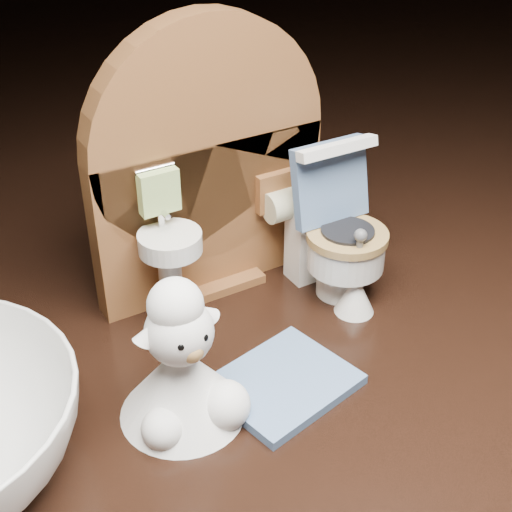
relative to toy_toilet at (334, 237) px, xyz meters
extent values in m
cube|color=black|center=(-0.06, -0.03, -0.08)|extent=(2.50, 2.50, 0.10)
cube|color=brown|center=(-0.06, 0.04, 0.01)|extent=(0.13, 0.02, 0.09)
cylinder|color=brown|center=(-0.06, 0.04, 0.05)|extent=(0.13, 0.02, 0.13)
cube|color=brown|center=(-0.06, 0.04, -0.03)|extent=(0.05, 0.04, 0.01)
cylinder|color=white|center=(-0.09, 0.02, -0.01)|extent=(0.01, 0.01, 0.04)
cylinder|color=white|center=(-0.09, 0.02, 0.02)|extent=(0.03, 0.03, 0.01)
cylinder|color=silver|center=(-0.09, 0.03, 0.03)|extent=(0.00, 0.00, 0.01)
cube|color=#A9CA70|center=(-0.09, 0.03, 0.04)|extent=(0.02, 0.01, 0.02)
cube|color=brown|center=(-0.02, 0.03, 0.02)|extent=(0.02, 0.01, 0.02)
cylinder|color=beige|center=(-0.02, 0.02, 0.01)|extent=(0.02, 0.02, 0.02)
cylinder|color=white|center=(0.00, -0.01, -0.02)|extent=(0.03, 0.03, 0.02)
cylinder|color=white|center=(0.00, -0.01, 0.00)|extent=(0.04, 0.04, 0.02)
cylinder|color=#A17A42|center=(0.00, -0.01, 0.01)|extent=(0.04, 0.04, 0.00)
cube|color=white|center=(0.00, 0.01, -0.01)|extent=(0.03, 0.02, 0.05)
cube|color=#54729E|center=(0.00, 0.01, 0.03)|extent=(0.04, 0.02, 0.04)
cube|color=white|center=(0.00, 0.00, 0.05)|extent=(0.05, 0.01, 0.01)
cylinder|color=#87A53E|center=(0.01, 0.01, 0.03)|extent=(0.01, 0.01, 0.01)
cube|color=#54729E|center=(-0.07, -0.06, -0.03)|extent=(0.07, 0.06, 0.00)
cone|color=white|center=(0.00, -0.03, -0.02)|extent=(0.02, 0.02, 0.02)
cylinder|color=#59595B|center=(0.00, -0.03, 0.00)|extent=(0.00, 0.00, 0.03)
sphere|color=#59595B|center=(0.00, -0.03, 0.02)|extent=(0.01, 0.01, 0.01)
cone|color=white|center=(-0.11, -0.05, -0.01)|extent=(0.06, 0.06, 0.04)
sphere|color=white|center=(-0.10, -0.06, -0.02)|extent=(0.02, 0.02, 0.02)
sphere|color=white|center=(-0.13, -0.06, -0.02)|extent=(0.02, 0.02, 0.02)
sphere|color=white|center=(-0.11, -0.05, 0.02)|extent=(0.03, 0.03, 0.03)
sphere|color=#B38248|center=(-0.11, -0.06, 0.01)|extent=(0.01, 0.01, 0.01)
sphere|color=white|center=(-0.11, -0.05, 0.03)|extent=(0.02, 0.02, 0.02)
cone|color=white|center=(-0.13, -0.05, 0.02)|extent=(0.01, 0.01, 0.01)
cone|color=white|center=(-0.10, -0.05, 0.02)|extent=(0.01, 0.01, 0.01)
sphere|color=black|center=(-0.12, -0.06, 0.02)|extent=(0.00, 0.00, 0.00)
sphere|color=black|center=(-0.11, -0.06, 0.02)|extent=(0.00, 0.00, 0.00)
camera|label=1|loc=(-0.21, -0.26, 0.20)|focal=50.00mm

